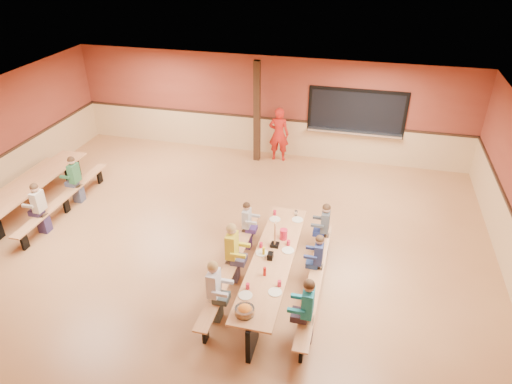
# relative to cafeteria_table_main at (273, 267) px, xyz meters

# --- Properties ---
(ground) EXTENTS (12.00, 12.00, 0.00)m
(ground) POSITION_rel_cafeteria_table_main_xyz_m (-1.48, 1.12, -0.53)
(ground) COLOR #9A623A
(ground) RESTS_ON ground
(room_envelope) EXTENTS (12.04, 10.04, 3.02)m
(room_envelope) POSITION_rel_cafeteria_table_main_xyz_m (-1.48, 1.12, 0.16)
(room_envelope) COLOR brown
(room_envelope) RESTS_ON ground
(kitchen_pass_through) EXTENTS (2.78, 0.28, 1.38)m
(kitchen_pass_through) POSITION_rel_cafeteria_table_main_xyz_m (1.12, 6.08, 0.96)
(kitchen_pass_through) COLOR black
(kitchen_pass_through) RESTS_ON ground
(structural_post) EXTENTS (0.18, 0.18, 3.00)m
(structural_post) POSITION_rel_cafeteria_table_main_xyz_m (-1.68, 5.52, 0.97)
(structural_post) COLOR black
(structural_post) RESTS_ON ground
(cafeteria_table_main) EXTENTS (1.91, 3.70, 0.74)m
(cafeteria_table_main) POSITION_rel_cafeteria_table_main_xyz_m (0.00, 0.00, 0.00)
(cafeteria_table_main) COLOR #BC7B4A
(cafeteria_table_main) RESTS_ON ground
(cafeteria_table_second) EXTENTS (1.91, 3.70, 0.74)m
(cafeteria_table_second) POSITION_rel_cafeteria_table_main_xyz_m (-6.37, 1.49, 0.00)
(cafeteria_table_second) COLOR #BC7B4A
(cafeteria_table_second) RESTS_ON ground
(seated_child_white_left) EXTENTS (0.40, 0.32, 1.26)m
(seated_child_white_left) POSITION_rel_cafeteria_table_main_xyz_m (-0.83, -1.02, 0.11)
(seated_child_white_left) COLOR silver
(seated_child_white_left) RESTS_ON ground
(seated_adult_yellow) EXTENTS (0.42, 0.34, 1.31)m
(seated_adult_yellow) POSITION_rel_cafeteria_table_main_xyz_m (-0.83, 0.08, 0.13)
(seated_adult_yellow) COLOR yellow
(seated_adult_yellow) RESTS_ON ground
(seated_child_grey_left) EXTENTS (0.33, 0.27, 1.13)m
(seated_child_grey_left) POSITION_rel_cafeteria_table_main_xyz_m (-0.83, 1.17, 0.04)
(seated_child_grey_left) COLOR #B4B4B4
(seated_child_grey_left) RESTS_ON ground
(seated_child_teal_right) EXTENTS (0.40, 0.33, 1.28)m
(seated_child_teal_right) POSITION_rel_cafeteria_table_main_xyz_m (0.82, -1.10, 0.11)
(seated_child_teal_right) COLOR teal
(seated_child_teal_right) RESTS_ON ground
(seated_child_navy_right) EXTENTS (0.35, 0.28, 1.16)m
(seated_child_navy_right) POSITION_rel_cafeteria_table_main_xyz_m (0.82, 0.32, 0.05)
(seated_child_navy_right) COLOR navy
(seated_child_navy_right) RESTS_ON ground
(seated_child_char_right) EXTENTS (0.36, 0.30, 1.20)m
(seated_child_char_right) POSITION_rel_cafeteria_table_main_xyz_m (0.82, 1.41, 0.07)
(seated_child_char_right) COLOR #41464B
(seated_child_char_right) RESTS_ON ground
(seated_child_green_sec) EXTENTS (0.39, 0.32, 1.24)m
(seated_child_green_sec) POSITION_rel_cafeteria_table_main_xyz_m (-5.54, 2.03, 0.10)
(seated_child_green_sec) COLOR #2E6A3F
(seated_child_green_sec) RESTS_ON ground
(seated_child_tan_sec) EXTENTS (0.39, 0.32, 1.24)m
(seated_child_tan_sec) POSITION_rel_cafeteria_table_main_xyz_m (-5.54, 0.62, 0.10)
(seated_child_tan_sec) COLOR #BCAE97
(seated_child_tan_sec) RESTS_ON ground
(standing_woman) EXTENTS (0.61, 0.41, 1.65)m
(standing_woman) POSITION_rel_cafeteria_table_main_xyz_m (-1.05, 5.67, 0.30)
(standing_woman) COLOR red
(standing_woman) RESTS_ON ground
(punch_pitcher) EXTENTS (0.16, 0.16, 0.22)m
(punch_pitcher) POSITION_rel_cafeteria_table_main_xyz_m (0.07, 0.66, 0.32)
(punch_pitcher) COLOR red
(punch_pitcher) RESTS_ON cafeteria_table_main
(chip_bowl) EXTENTS (0.32, 0.32, 0.15)m
(chip_bowl) POSITION_rel_cafeteria_table_main_xyz_m (-0.14, -1.51, 0.29)
(chip_bowl) COLOR orange
(chip_bowl) RESTS_ON cafeteria_table_main
(napkin_dispenser) EXTENTS (0.10, 0.14, 0.13)m
(napkin_dispenser) POSITION_rel_cafeteria_table_main_xyz_m (-0.04, -0.02, 0.28)
(napkin_dispenser) COLOR black
(napkin_dispenser) RESTS_ON cafeteria_table_main
(condiment_mustard) EXTENTS (0.06, 0.06, 0.17)m
(condiment_mustard) POSITION_rel_cafeteria_table_main_xyz_m (-0.19, 0.07, 0.30)
(condiment_mustard) COLOR yellow
(condiment_mustard) RESTS_ON cafeteria_table_main
(condiment_ketchup) EXTENTS (0.06, 0.06, 0.17)m
(condiment_ketchup) POSITION_rel_cafeteria_table_main_xyz_m (-0.04, -0.50, 0.30)
(condiment_ketchup) COLOR #B2140F
(condiment_ketchup) RESTS_ON cafeteria_table_main
(table_paddle) EXTENTS (0.16, 0.16, 0.56)m
(table_paddle) POSITION_rel_cafeteria_table_main_xyz_m (-0.04, 0.39, 0.35)
(table_paddle) COLOR black
(table_paddle) RESTS_ON cafeteria_table_main
(place_settings) EXTENTS (0.65, 3.30, 0.11)m
(place_settings) POSITION_rel_cafeteria_table_main_xyz_m (-0.00, 0.00, 0.27)
(place_settings) COLOR beige
(place_settings) RESTS_ON cafeteria_table_main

